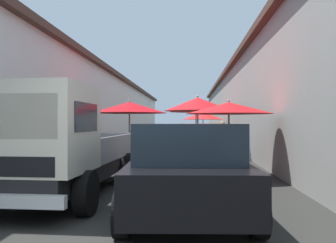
{
  "coord_description": "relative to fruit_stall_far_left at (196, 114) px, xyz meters",
  "views": [
    {
      "loc": [
        -2.83,
        -1.0,
        1.47
      ],
      "look_at": [
        10.74,
        -0.15,
        1.51
      ],
      "focal_mm": 37.35,
      "sensor_mm": 36.0,
      "label": 1
    }
  ],
  "objects": [
    {
      "name": "plastic_stool",
      "position": [
        -9.2,
        0.53,
        -1.6
      ],
      "size": [
        0.3,
        0.3,
        0.43
      ],
      "color": "#194CB2",
      "rests_on": "ground"
    },
    {
      "name": "fruit_stall_near_left",
      "position": [
        -5.88,
        0.03,
        -0.08
      ],
      "size": [
        2.29,
        2.29,
        2.4
      ],
      "color": "#9E9EA3",
      "rests_on": "ground"
    },
    {
      "name": "building_right_concrete",
      "position": [
        0.82,
        -5.53,
        0.47
      ],
      "size": [
        49.8,
        7.5,
        4.76
      ],
      "color": "gray",
      "rests_on": "ground"
    },
    {
      "name": "fruit_stall_near_right",
      "position": [
        4.45,
        -0.53,
        -0.17
      ],
      "size": [
        2.65,
        2.65,
        2.22
      ],
      "color": "#9E9EA3",
      "rests_on": "ground"
    },
    {
      "name": "fruit_stall_far_right",
      "position": [
        -8.36,
        -0.68,
        -0.37
      ],
      "size": [
        2.32,
        2.32,
        2.09
      ],
      "color": "#9E9EA3",
      "rests_on": "ground"
    },
    {
      "name": "delivery_truck",
      "position": [
        -11.66,
        2.8,
        -0.88
      ],
      "size": [
        4.98,
        2.11,
        2.08
      ],
      "color": "black",
      "rests_on": "ground"
    },
    {
      "name": "fruit_stall_mid_lane",
      "position": [
        -5.25,
        2.52,
        -0.12
      ],
      "size": [
        2.72,
        2.72,
        2.29
      ],
      "color": "#9E9EA3",
      "rests_on": "ground"
    },
    {
      "name": "fruit_stall_far_left",
      "position": [
        0.0,
        0.0,
        0.0
      ],
      "size": [
        2.73,
        2.73,
        2.42
      ],
      "color": "#9E9EA3",
      "rests_on": "ground"
    },
    {
      "name": "building_left_whitewash",
      "position": [
        0.82,
        8.17,
        0.28
      ],
      "size": [
        49.8,
        7.5,
        4.4
      ],
      "color": "silver",
      "rests_on": "ground"
    },
    {
      "name": "hatchback_car",
      "position": [
        -12.03,
        0.38,
        -1.19
      ],
      "size": [
        3.98,
        2.07,
        1.45
      ],
      "color": "black",
      "rests_on": "ground"
    },
    {
      "name": "ground",
      "position": [
        -1.43,
        1.32,
        -1.92
      ],
      "size": [
        90.0,
        90.0,
        0.0
      ],
      "primitive_type": "plane",
      "color": "#282826"
    },
    {
      "name": "vendor_by_crates",
      "position": [
        -2.89,
        -1.07,
        -1.05
      ],
      "size": [
        0.59,
        0.33,
        1.54
      ],
      "color": "navy",
      "rests_on": "ground"
    },
    {
      "name": "parked_scooter",
      "position": [
        -4.48,
        -1.5,
        -1.48
      ],
      "size": [
        1.67,
        0.58,
        1.14
      ],
      "color": "black",
      "rests_on": "ground"
    }
  ]
}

